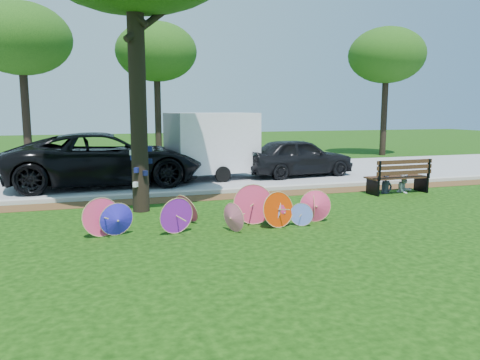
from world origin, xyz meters
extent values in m
plane|color=black|center=(0.00, 0.00, 0.00)|extent=(90.00, 90.00, 0.00)
cube|color=#472D16|center=(0.00, 4.50, 0.01)|extent=(90.00, 1.00, 0.01)
cube|color=#B7B5AD|center=(0.00, 5.20, 0.06)|extent=(90.00, 0.30, 0.12)
cube|color=gray|center=(0.00, 9.35, 0.01)|extent=(90.00, 8.00, 0.01)
cylinder|color=black|center=(-1.90, 3.17, 2.97)|extent=(0.44, 0.44, 5.93)
cone|color=#EA3665|center=(-0.94, 1.54, 0.38)|extent=(0.70, 0.86, 0.73)
cone|color=#EA3665|center=(0.51, 0.97, 0.48)|extent=(0.97, 0.64, 0.97)
cone|color=#EA3665|center=(1.98, 0.63, 0.39)|extent=(0.79, 0.31, 0.78)
cone|color=#EA3665|center=(-2.97, 0.91, 0.42)|extent=(0.87, 0.46, 0.85)
cone|color=#C73101|center=(0.93, 0.51, 0.42)|extent=(0.88, 0.45, 0.85)
cone|color=#677FF4|center=(1.51, 0.42, 0.27)|extent=(0.51, 0.39, 0.55)
cone|color=#C22254|center=(1.09, 0.51, 0.32)|extent=(0.64, 0.30, 0.64)
cone|color=#D45E7A|center=(-0.21, 0.33, 0.33)|extent=(0.43, 0.67, 0.67)
cone|color=#EA3665|center=(2.07, 0.89, 0.38)|extent=(0.36, 0.75, 0.75)
cone|color=purple|center=(-1.42, 0.62, 0.41)|extent=(0.83, 0.45, 0.82)
cone|color=#2F24E2|center=(-2.64, 0.73, 0.37)|extent=(0.77, 0.41, 0.75)
cone|color=#677FF4|center=(0.88, 0.72, 0.34)|extent=(0.32, 0.69, 0.67)
imported|color=black|center=(-2.66, 7.88, 0.95)|extent=(6.92, 3.40, 1.89)
imported|color=black|center=(4.88, 8.05, 0.77)|extent=(4.69, 2.24, 1.55)
cube|color=white|center=(1.36, 8.36, 1.43)|extent=(3.48, 2.46, 2.86)
imported|color=#353849|center=(5.95, 3.53, 0.64)|extent=(0.51, 0.37, 1.28)
imported|color=silver|center=(6.65, 3.53, 0.61)|extent=(0.66, 0.55, 1.21)
cylinder|color=black|center=(-5.91, 13.97, 2.50)|extent=(0.36, 0.36, 5.00)
ellipsoid|color=#0D350C|center=(-5.91, 13.97, 5.80)|extent=(4.40, 4.40, 3.20)
cylinder|color=black|center=(0.44, 16.98, 2.50)|extent=(0.36, 0.36, 5.00)
ellipsoid|color=#0D350C|center=(0.44, 16.98, 5.80)|extent=(4.40, 4.40, 3.20)
cylinder|color=black|center=(13.36, 14.64, 2.50)|extent=(0.36, 0.36, 5.00)
ellipsoid|color=#0D350C|center=(13.36, 14.64, 5.80)|extent=(4.40, 4.40, 3.20)
camera|label=1|loc=(-3.05, -9.31, 2.69)|focal=35.00mm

